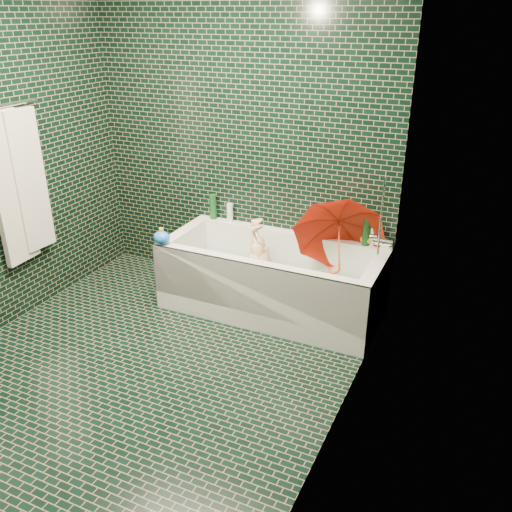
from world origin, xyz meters
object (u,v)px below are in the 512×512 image
at_px(bathtub, 272,286).
at_px(child, 265,272).
at_px(rubber_duck, 367,239).
at_px(umbrella, 339,245).
at_px(bath_toy, 162,237).

distance_m(bathtub, child, 0.12).
bearing_deg(child, rubber_duck, 96.94).
relative_size(bathtub, child, 2.04).
relative_size(bathtub, rubber_duck, 13.52).
distance_m(bathtub, umbrella, 0.65).
bearing_deg(child, bath_toy, -83.58).
relative_size(umbrella, rubber_duck, 5.29).
xyz_separation_m(bathtub, bath_toy, (-0.79, -0.31, 0.40)).
bearing_deg(bathtub, bath_toy, -158.56).
height_order(child, bath_toy, bath_toy).
height_order(bathtub, bath_toy, bath_toy).
relative_size(rubber_duck, bath_toy, 0.81).
xyz_separation_m(bathtub, umbrella, (0.50, 0.09, 0.41)).
height_order(umbrella, bath_toy, umbrella).
bearing_deg(rubber_duck, bathtub, -158.14).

